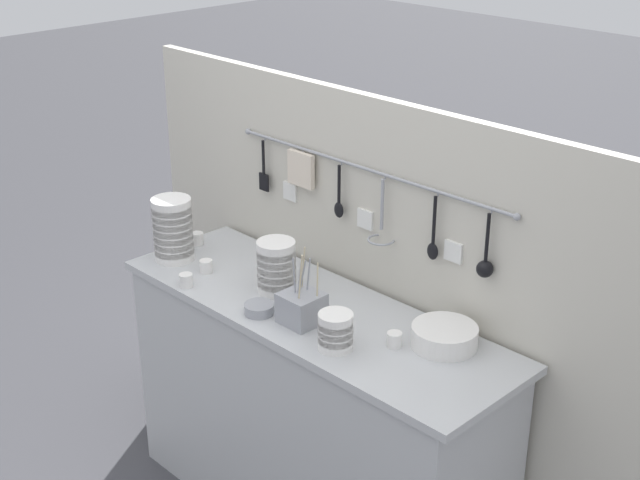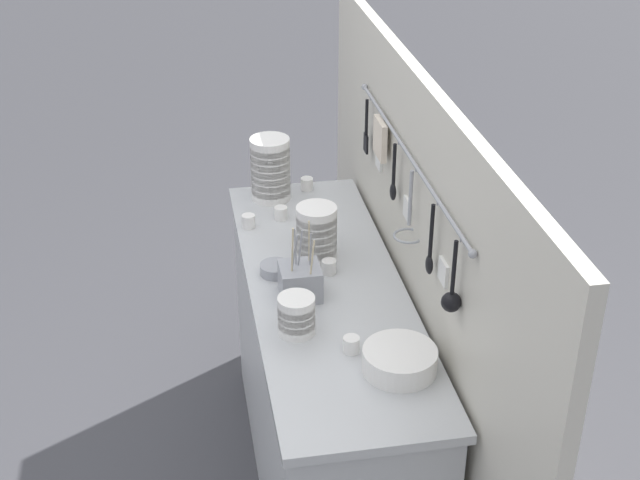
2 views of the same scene
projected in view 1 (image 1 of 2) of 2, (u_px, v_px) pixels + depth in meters
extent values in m
cube|color=#B7BABC|center=(312.00, 312.00, 3.12)|extent=(1.58, 0.51, 0.03)
cube|color=#B7BABC|center=(313.00, 421.00, 3.31)|extent=(1.52, 0.49, 0.89)
cube|color=beige|center=(368.00, 307.00, 3.35)|extent=(2.38, 0.04, 1.62)
cylinder|color=#93969E|center=(365.00, 169.00, 3.10)|extent=(1.25, 0.01, 0.01)
sphere|color=#93969E|center=(248.00, 131.00, 3.51)|extent=(0.02, 0.02, 0.02)
sphere|color=#93969E|center=(517.00, 217.00, 2.69)|extent=(0.02, 0.02, 0.02)
cylinder|color=black|center=(263.00, 158.00, 3.47)|extent=(0.01, 0.01, 0.14)
cube|color=black|center=(264.00, 182.00, 3.51)|extent=(0.05, 0.01, 0.07)
cylinder|color=#93969E|center=(265.00, 138.00, 3.45)|extent=(0.00, 0.01, 0.02)
cube|color=beige|center=(301.00, 169.00, 3.33)|extent=(0.13, 0.02, 0.13)
cylinder|color=#93969E|center=(303.00, 151.00, 3.31)|extent=(0.01, 0.01, 0.02)
cylinder|color=black|center=(339.00, 185.00, 3.20)|extent=(0.01, 0.01, 0.15)
ellipsoid|color=black|center=(339.00, 210.00, 3.24)|extent=(0.04, 0.02, 0.06)
cylinder|color=#93969E|center=(342.00, 163.00, 3.18)|extent=(0.01, 0.01, 0.02)
cylinder|color=#93969E|center=(382.00, 205.00, 3.07)|extent=(0.01, 0.01, 0.19)
torus|color=#93969E|center=(381.00, 240.00, 3.13)|extent=(0.10, 0.10, 0.01)
cylinder|color=#93969E|center=(385.00, 177.00, 3.04)|extent=(0.01, 0.01, 0.02)
cylinder|color=black|center=(434.00, 221.00, 2.92)|extent=(0.01, 0.01, 0.17)
ellipsoid|color=black|center=(433.00, 251.00, 2.97)|extent=(0.04, 0.02, 0.06)
cylinder|color=#93969E|center=(438.00, 194.00, 2.89)|extent=(0.01, 0.01, 0.02)
cylinder|color=black|center=(487.00, 239.00, 2.78)|extent=(0.01, 0.01, 0.17)
sphere|color=black|center=(485.00, 269.00, 2.83)|extent=(0.06, 0.06, 0.06)
cylinder|color=#93969E|center=(492.00, 211.00, 2.76)|extent=(0.00, 0.01, 0.02)
cube|color=white|center=(290.00, 192.00, 3.44)|extent=(0.07, 0.01, 0.07)
cube|color=white|center=(365.00, 219.00, 3.19)|extent=(0.07, 0.01, 0.07)
cube|color=white|center=(454.00, 252.00, 2.93)|extent=(0.07, 0.01, 0.07)
cylinder|color=white|center=(175.00, 253.00, 3.48)|extent=(0.15, 0.15, 0.05)
cylinder|color=white|center=(174.00, 246.00, 3.47)|extent=(0.15, 0.15, 0.05)
cylinder|color=white|center=(174.00, 239.00, 3.46)|extent=(0.15, 0.15, 0.05)
cylinder|color=white|center=(173.00, 233.00, 3.45)|extent=(0.15, 0.15, 0.05)
cylinder|color=white|center=(173.00, 226.00, 3.44)|extent=(0.15, 0.15, 0.05)
cylinder|color=white|center=(172.00, 219.00, 3.43)|extent=(0.15, 0.15, 0.05)
cylinder|color=white|center=(172.00, 212.00, 3.42)|extent=(0.15, 0.15, 0.05)
cylinder|color=white|center=(171.00, 205.00, 3.40)|extent=(0.15, 0.15, 0.05)
cylinder|color=white|center=(335.00, 342.00, 2.86)|extent=(0.11, 0.11, 0.05)
cylinder|color=white|center=(336.00, 335.00, 2.85)|extent=(0.11, 0.11, 0.05)
cylinder|color=white|center=(336.00, 328.00, 2.84)|extent=(0.11, 0.11, 0.05)
cylinder|color=white|center=(336.00, 320.00, 2.83)|extent=(0.11, 0.11, 0.05)
cylinder|color=white|center=(278.00, 284.00, 3.23)|extent=(0.14, 0.14, 0.05)
cylinder|color=white|center=(278.00, 277.00, 3.22)|extent=(0.14, 0.14, 0.05)
cylinder|color=white|center=(277.00, 270.00, 3.21)|extent=(0.14, 0.14, 0.05)
cylinder|color=white|center=(277.00, 263.00, 3.20)|extent=(0.14, 0.14, 0.05)
cylinder|color=white|center=(277.00, 255.00, 3.19)|extent=(0.14, 0.14, 0.05)
cylinder|color=white|center=(277.00, 248.00, 3.17)|extent=(0.14, 0.14, 0.05)
cylinder|color=white|center=(444.00, 344.00, 2.88)|extent=(0.22, 0.22, 0.01)
cylinder|color=white|center=(444.00, 341.00, 2.88)|extent=(0.22, 0.22, 0.01)
cylinder|color=white|center=(444.00, 339.00, 2.88)|extent=(0.22, 0.22, 0.01)
cylinder|color=white|center=(444.00, 336.00, 2.87)|extent=(0.22, 0.22, 0.01)
cylinder|color=white|center=(445.00, 334.00, 2.87)|extent=(0.22, 0.22, 0.01)
cylinder|color=white|center=(445.00, 331.00, 2.86)|extent=(0.22, 0.22, 0.01)
cylinder|color=white|center=(445.00, 328.00, 2.86)|extent=(0.22, 0.22, 0.01)
cylinder|color=#93969E|center=(259.00, 309.00, 3.08)|extent=(0.10, 0.10, 0.04)
cube|color=#93969E|center=(302.00, 308.00, 3.01)|extent=(0.13, 0.13, 0.11)
cylinder|color=#C6B793|center=(303.00, 274.00, 3.01)|extent=(0.03, 0.01, 0.21)
cylinder|color=#93969E|center=(308.00, 281.00, 3.00)|extent=(0.03, 0.01, 0.18)
cylinder|color=#C6B793|center=(300.00, 284.00, 2.93)|extent=(0.02, 0.01, 0.21)
cylinder|color=#93969E|center=(301.00, 286.00, 2.94)|extent=(0.03, 0.03, 0.19)
cylinder|color=#93969E|center=(299.00, 282.00, 2.98)|extent=(0.01, 0.03, 0.18)
cylinder|color=#93969E|center=(295.00, 283.00, 2.98)|extent=(0.01, 0.01, 0.18)
cylinder|color=#C6B793|center=(317.00, 287.00, 2.96)|extent=(0.02, 0.03, 0.17)
cylinder|color=white|center=(302.00, 293.00, 3.17)|extent=(0.05, 0.05, 0.05)
cylinder|color=white|center=(206.00, 266.00, 3.38)|extent=(0.05, 0.05, 0.05)
cylinder|color=white|center=(394.00, 339.00, 2.87)|extent=(0.05, 0.05, 0.05)
cylinder|color=white|center=(197.00, 239.00, 3.62)|extent=(0.05, 0.05, 0.05)
cylinder|color=white|center=(186.00, 280.00, 3.27)|extent=(0.05, 0.05, 0.05)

